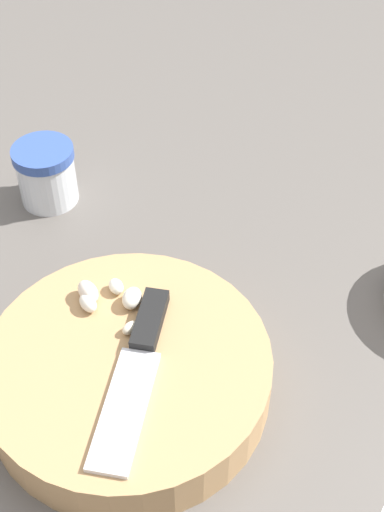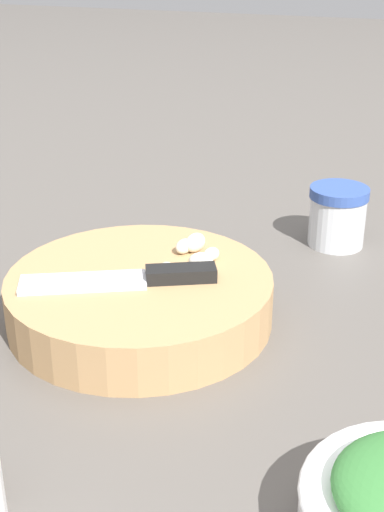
# 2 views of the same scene
# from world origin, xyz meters

# --- Properties ---
(ground_plane) EXTENTS (5.00, 5.00, 0.00)m
(ground_plane) POSITION_xyz_m (0.00, 0.00, 0.00)
(ground_plane) COLOR #56514C
(cutting_board) EXTENTS (0.25, 0.25, 0.05)m
(cutting_board) POSITION_xyz_m (0.01, -0.10, 0.02)
(cutting_board) COLOR tan
(cutting_board) RESTS_ON ground_plane
(chef_knife) EXTENTS (0.10, 0.17, 0.01)m
(chef_knife) POSITION_xyz_m (0.03, -0.10, 0.05)
(chef_knife) COLOR black
(chef_knife) RESTS_ON cutting_board
(garlic_cloves) EXTENTS (0.07, 0.05, 0.02)m
(garlic_cloves) POSITION_xyz_m (-0.04, -0.06, 0.05)
(garlic_cloves) COLOR silver
(garlic_cloves) RESTS_ON cutting_board
(spice_jar) EXTENTS (0.07, 0.07, 0.07)m
(spice_jar) POSITION_xyz_m (-0.23, 0.05, 0.04)
(spice_jar) COLOR silver
(spice_jar) RESTS_ON ground_plane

